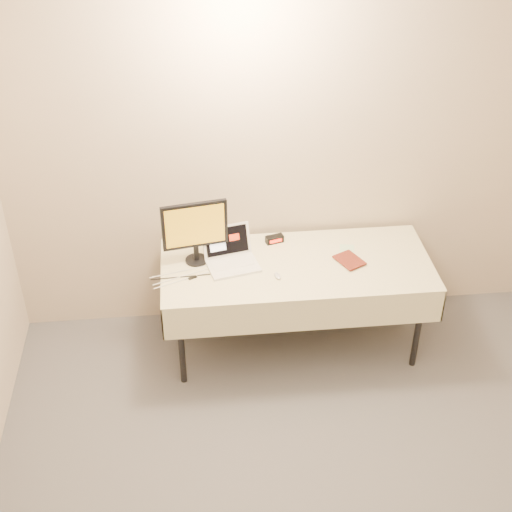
{
  "coord_description": "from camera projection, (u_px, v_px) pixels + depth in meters",
  "views": [
    {
      "loc": [
        -0.69,
        -1.89,
        3.57
      ],
      "look_at": [
        -0.29,
        1.99,
        0.86
      ],
      "focal_mm": 50.0,
      "sensor_mm": 36.0,
      "label": 1
    }
  ],
  "objects": [
    {
      "name": "usb_dongle",
      "position": [
        193.0,
        278.0,
        4.75
      ],
      "size": [
        0.06,
        0.04,
        0.01
      ],
      "primitive_type": "cube",
      "rotation": [
        0.0,
        0.0,
        0.42
      ],
      "color": "black",
      "rests_on": "table"
    },
    {
      "name": "back_wall",
      "position": [
        290.0,
        154.0,
        4.91
      ],
      "size": [
        4.0,
        0.1,
        2.7
      ],
      "primitive_type": "cube",
      "color": "beige",
      "rests_on": "ground"
    },
    {
      "name": "clicker",
      "position": [
        277.0,
        276.0,
        4.76
      ],
      "size": [
        0.06,
        0.09,
        0.02
      ],
      "primitive_type": "ellipsoid",
      "rotation": [
        0.0,
        0.0,
        0.22
      ],
      "color": "silver",
      "rests_on": "table"
    },
    {
      "name": "table",
      "position": [
        297.0,
        271.0,
        4.92
      ],
      "size": [
        1.86,
        0.81,
        0.74
      ],
      "color": "black",
      "rests_on": "ground"
    },
    {
      "name": "alarm_clock",
      "position": [
        274.0,
        239.0,
        5.1
      ],
      "size": [
        0.14,
        0.09,
        0.05
      ],
      "rotation": [
        0.0,
        0.0,
        0.27
      ],
      "color": "black",
      "rests_on": "table"
    },
    {
      "name": "monitor",
      "position": [
        195.0,
        228.0,
        4.77
      ],
      "size": [
        0.44,
        0.18,
        0.46
      ],
      "rotation": [
        0.0,
        0.0,
        0.16
      ],
      "color": "black",
      "rests_on": "table"
    },
    {
      "name": "laptop",
      "position": [
        230.0,
        256.0,
        4.87
      ],
      "size": [
        0.4,
        0.38,
        0.23
      ],
      "rotation": [
        0.0,
        0.0,
        0.22
      ],
      "color": "white",
      "rests_on": "table"
    },
    {
      "name": "book",
      "position": [
        342.0,
        253.0,
        4.82
      ],
      "size": [
        0.14,
        0.08,
        0.2
      ],
      "primitive_type": "imported",
      "rotation": [
        0.0,
        0.0,
        0.46
      ],
      "color": "maroon",
      "rests_on": "table"
    },
    {
      "name": "paper_form",
      "position": [
        347.0,
        255.0,
        4.98
      ],
      "size": [
        0.15,
        0.27,
        0.0
      ],
      "primitive_type": "cube",
      "rotation": [
        0.0,
        0.0,
        -0.19
      ],
      "color": "#BFE7B8",
      "rests_on": "table"
    }
  ]
}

